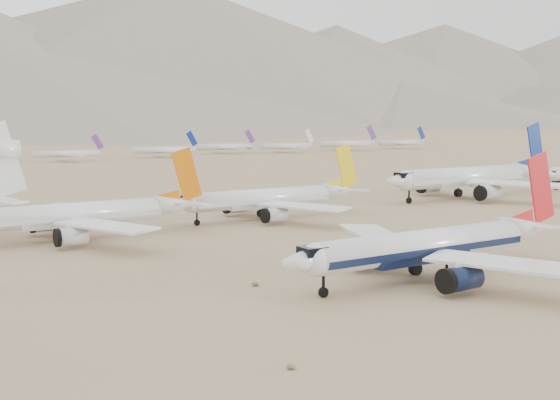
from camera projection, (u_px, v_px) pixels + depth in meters
name	position (u px, v px, depth m)	size (l,w,h in m)	color
ground	(487.00, 279.00, 101.11)	(7000.00, 7000.00, 0.00)	#87724E
main_airliner	(435.00, 245.00, 100.78)	(50.20, 49.03, 17.71)	white
row2_navy_widebody	(471.00, 177.00, 200.81)	(60.55, 59.21, 21.54)	white
row2_gold_tail	(270.00, 198.00, 159.86)	(47.06, 46.02, 16.76)	white
row2_orange_tail	(80.00, 215.00, 132.65)	(47.70, 46.67, 17.02)	white
distant_storage_row	(61.00, 152.00, 375.98)	(572.04, 62.64, 15.67)	silver
foothills	(212.00, 93.00, 1294.21)	(4637.50, 1395.00, 155.00)	slate
desert_scrub	(495.00, 360.00, 66.49)	(219.83, 121.67, 0.63)	brown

